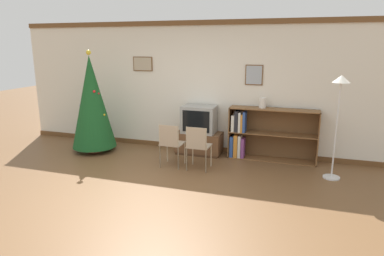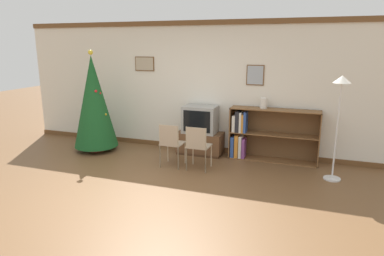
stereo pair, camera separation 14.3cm
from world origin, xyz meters
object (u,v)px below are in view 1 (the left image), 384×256
object	(u,v)px
television	(199,119)
folding_chair_left	(171,143)
folding_chair_right	(198,145)
tv_console	(199,143)
vase	(263,103)
christmas_tree	(92,102)
bookshelf	(258,134)
standing_lamp	(339,100)

from	to	relation	value
television	folding_chair_left	size ratio (longest dim) A/B	0.83
folding_chair_right	television	bearing A→B (deg)	105.53
tv_console	vase	world-z (taller)	vase
christmas_tree	television	xyz separation A→B (m)	(2.19, 0.50, -0.32)
folding_chair_left	folding_chair_right	bearing A→B (deg)	0.00
bookshelf	standing_lamp	world-z (taller)	standing_lamp
folding_chair_right	christmas_tree	bearing A→B (deg)	169.86
bookshelf	standing_lamp	xyz separation A→B (m)	(1.36, -0.67, 0.84)
folding_chair_left	folding_chair_right	size ratio (longest dim) A/B	1.00
tv_console	television	xyz separation A→B (m)	(0.00, -0.00, 0.50)
folding_chair_left	christmas_tree	bearing A→B (deg)	167.20
tv_console	standing_lamp	size ratio (longest dim) A/B	0.54
tv_console	television	size ratio (longest dim) A/B	1.38
folding_chair_right	standing_lamp	world-z (taller)	standing_lamp
television	folding_chair_right	distance (m)	1.00
bookshelf	television	bearing A→B (deg)	-176.46
tv_console	vase	bearing A→B (deg)	3.99
television	vase	xyz separation A→B (m)	(1.26, 0.09, 0.40)
television	vase	distance (m)	1.32
vase	standing_lamp	bearing A→B (deg)	-27.83
christmas_tree	tv_console	size ratio (longest dim) A/B	2.26
standing_lamp	vase	bearing A→B (deg)	152.17
tv_console	vase	size ratio (longest dim) A/B	4.52
tv_console	folding_chair_left	xyz separation A→B (m)	(-0.26, -0.94, 0.24)
folding_chair_left	folding_chair_right	distance (m)	0.52
folding_chair_left	television	bearing A→B (deg)	74.47
standing_lamp	christmas_tree	bearing A→B (deg)	178.83
television	folding_chair_right	xyz separation A→B (m)	(0.26, -0.94, -0.26)
folding_chair_left	standing_lamp	bearing A→B (deg)	6.91
vase	standing_lamp	distance (m)	1.48
vase	standing_lamp	world-z (taller)	standing_lamp
folding_chair_right	vase	distance (m)	1.57
vase	television	bearing A→B (deg)	-175.89
tv_console	folding_chair_left	world-z (taller)	folding_chair_left
television	standing_lamp	bearing A→B (deg)	-13.10
vase	bookshelf	bearing A→B (deg)	-164.68
tv_console	television	world-z (taller)	television
christmas_tree	vase	world-z (taller)	christmas_tree
television	standing_lamp	xyz separation A→B (m)	(2.55, -0.59, 0.61)
folding_chair_right	standing_lamp	distance (m)	2.48
folding_chair_left	folding_chair_right	xyz separation A→B (m)	(0.52, 0.00, 0.00)
christmas_tree	bookshelf	distance (m)	3.47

